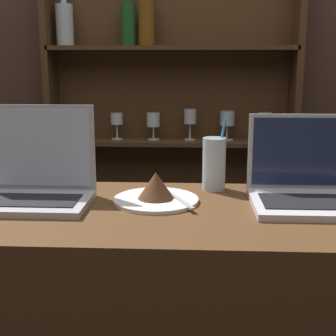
{
  "coord_description": "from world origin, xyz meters",
  "views": [
    {
      "loc": [
        0.09,
        -0.86,
        1.34
      ],
      "look_at": [
        0.03,
        0.28,
        1.08
      ],
      "focal_mm": 50.0,
      "sensor_mm": 36.0,
      "label": 1
    }
  ],
  "objects_px": {
    "laptop_far": "(309,186)",
    "water_glass": "(214,164)",
    "laptop_near": "(29,180)",
    "cake_plate": "(156,192)"
  },
  "relations": [
    {
      "from": "cake_plate",
      "to": "water_glass",
      "type": "bearing_deg",
      "value": 40.01
    },
    {
      "from": "laptop_far",
      "to": "water_glass",
      "type": "bearing_deg",
      "value": 153.46
    },
    {
      "from": "cake_plate",
      "to": "water_glass",
      "type": "height_order",
      "value": "water_glass"
    },
    {
      "from": "laptop_far",
      "to": "laptop_near",
      "type": "bearing_deg",
      "value": -178.02
    },
    {
      "from": "laptop_near",
      "to": "water_glass",
      "type": "height_order",
      "value": "laptop_near"
    },
    {
      "from": "laptop_near",
      "to": "cake_plate",
      "type": "bearing_deg",
      "value": 2.45
    },
    {
      "from": "laptop_near",
      "to": "laptop_far",
      "type": "bearing_deg",
      "value": 1.98
    },
    {
      "from": "water_glass",
      "to": "laptop_far",
      "type": "bearing_deg",
      "value": -26.54
    },
    {
      "from": "laptop_far",
      "to": "water_glass",
      "type": "distance_m",
      "value": 0.27
    },
    {
      "from": "laptop_far",
      "to": "water_glass",
      "type": "relative_size",
      "value": 1.46
    }
  ]
}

